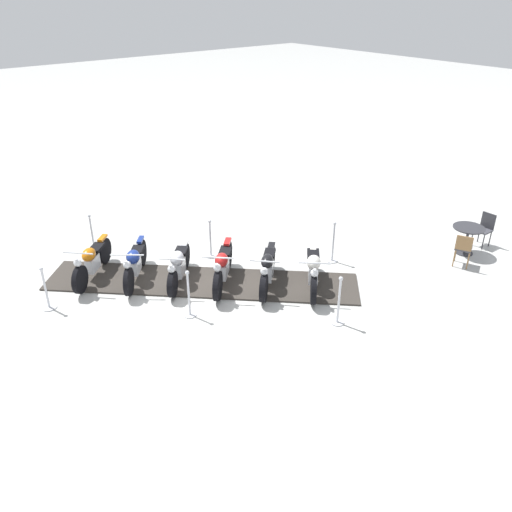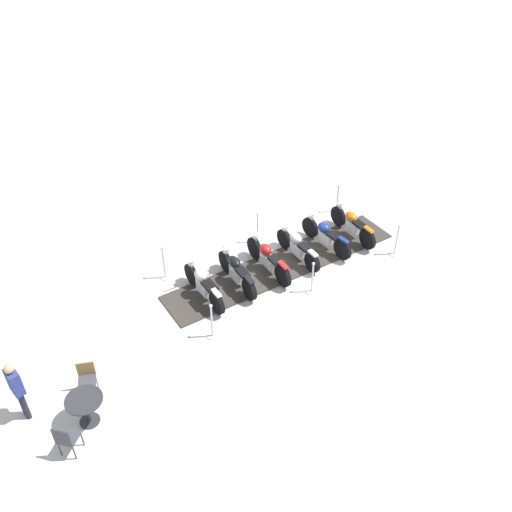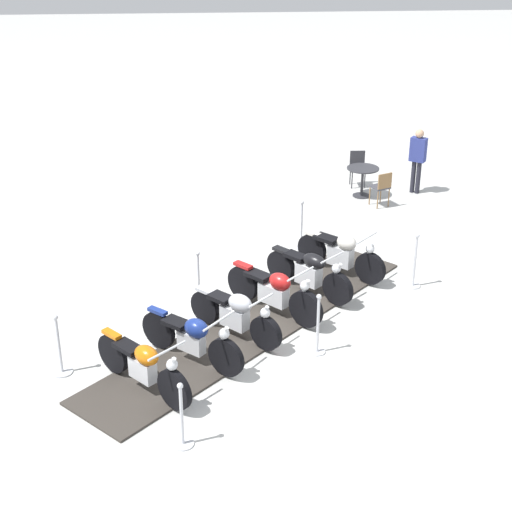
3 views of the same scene
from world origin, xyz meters
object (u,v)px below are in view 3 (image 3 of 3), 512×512
Objects in this scene: stanchion_left_rear at (301,232)px; stanchion_right_rear at (414,268)px; cafe_table at (363,175)px; bystander_person at (418,155)px; motorcycle_cream at (342,253)px; stanchion_right_mid at (318,332)px; stanchion_right_front at (182,425)px; motorcycle_copper at (144,365)px; cafe_chair_across_table at (382,186)px; stanchion_left_front at (60,355)px; motorcycle_maroon at (275,291)px; motorcycle_chrome at (236,314)px; motorcycle_navy at (193,337)px; cafe_chair_near_table at (358,166)px; stanchion_left_mid at (199,286)px; motorcycle_black at (310,272)px.

stanchion_left_rear is 0.98× the size of stanchion_right_rear.
cafe_table is 0.49× the size of bystander_person.
stanchion_left_rear is 3.68m from cafe_table.
stanchion_right_mid reaches higher than motorcycle_cream.
bystander_person is at bearing -83.55° from cafe_table.
stanchion_right_mid is 1.07× the size of stanchion_right_front.
cafe_table is (8.35, -5.08, 0.09)m from motorcycle_copper.
stanchion_left_front is at bearing 111.53° from cafe_chair_across_table.
bystander_person is at bearing 100.95° from motorcycle_maroon.
stanchion_left_rear is at bearing 111.74° from cafe_chair_across_table.
motorcycle_chrome is (1.54, -1.51, -0.01)m from motorcycle_copper.
motorcycle_navy is 1.48× the size of stanchion_right_rear.
motorcycle_maroon is (0.77, -0.75, 0.02)m from motorcycle_chrome.
stanchion_left_rear is 1.25× the size of cafe_chair_across_table.
cafe_chair_near_table is at bearing 0.28° from stanchion_right_rear.
motorcycle_maroon is 3.02m from stanchion_right_rear.
stanchion_left_front is (-2.30, 2.26, 0.01)m from stanchion_left_mid.
motorcycle_cream is 1.72× the size of cafe_chair_near_table.
bystander_person is (7.56, -3.64, 0.61)m from stanchion_right_mid.
motorcycle_maroon reaches higher than motorcycle_copper.
motorcycle_maroon is at bearing 24.32° from stanchion_right_mid.
stanchion_left_front is (-1.68, 3.66, -0.16)m from motorcycle_maroon.
stanchion_left_mid is at bearing -44.41° from stanchion_left_front.
bystander_person is at bearing -45.39° from stanchion_left_mid.
cafe_chair_near_table is (6.86, -2.84, 0.03)m from motorcycle_maroon.
stanchion_left_front is (-3.23, 5.17, -0.17)m from motorcycle_cream.
bystander_person is at bearing 103.19° from motorcycle_cream.
motorcycle_navy is at bearing 95.16° from stanchion_right_mid.
cafe_chair_near_table reaches higher than cafe_table.
stanchion_left_rear is at bearing -44.41° from stanchion_left_front.
stanchion_left_mid is 6.87m from cafe_table.
stanchion_left_mid is at bearing -128.51° from motorcycle_black.
bystander_person reaches higher than stanchion_left_mid.
stanchion_left_mid is (0.62, 1.40, -0.17)m from motorcycle_maroon.
bystander_person is at bearing 66.84° from cafe_chair_near_table.
stanchion_right_mid reaches higher than stanchion_left_front.
stanchion_left_front is at bearing -103.40° from motorcycle_black.
stanchion_right_rear is 4.35m from cafe_chair_across_table.
stanchion_left_rear reaches higher than motorcycle_navy.
cafe_chair_near_table is at bearing -13.10° from cafe_chair_across_table.
cafe_chair_across_table is at bearing -44.25° from stanchion_left_mid.
stanchion_right_front is (-6.58, 2.50, -0.06)m from stanchion_left_rear.
stanchion_right_rear is at bearing 63.73° from motorcycle_maroon.
motorcycle_cream reaches higher than cafe_table.
motorcycle_copper reaches higher than cafe_table.
stanchion_right_mid is 1.25× the size of cafe_chair_across_table.
motorcycle_maroon is at bearing -86.79° from motorcycle_black.
stanchion_left_front reaches higher than motorcycle_chrome.
cafe_table is (4.50, -1.30, 0.08)m from motorcycle_cream.
stanchion_right_rear is (0.18, -2.12, -0.08)m from motorcycle_black.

